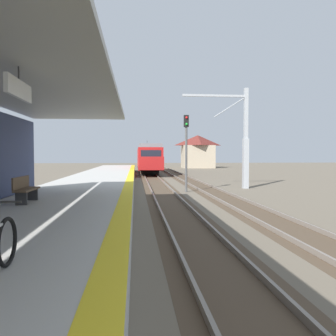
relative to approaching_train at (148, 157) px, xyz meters
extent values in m
cube|color=#B7B5AD|center=(-4.40, -32.68, -1.73)|extent=(5.00, 80.00, 0.90)
cube|color=yellow|center=(-2.15, -32.68, -1.27)|extent=(0.50, 80.00, 0.01)
cube|color=white|center=(-4.10, -40.54, 1.64)|extent=(0.08, 1.40, 0.36)
cylinder|color=#333333|center=(-4.10, -40.54, 1.96)|extent=(0.03, 0.03, 0.27)
cube|color=#4C3D2D|center=(0.00, -28.68, -2.17)|extent=(2.34, 120.00, 0.01)
cube|color=slate|center=(-0.72, -28.68, -2.09)|extent=(0.08, 120.00, 0.15)
cube|color=slate|center=(0.72, -28.68, -2.09)|extent=(0.08, 120.00, 0.15)
cube|color=#4C3D2D|center=(3.40, -28.68, -2.17)|extent=(2.34, 120.00, 0.01)
cube|color=slate|center=(2.68, -28.68, -2.09)|extent=(0.08, 120.00, 0.15)
cube|color=slate|center=(4.12, -28.68, -2.09)|extent=(0.08, 120.00, 0.15)
cube|color=maroon|center=(0.00, 0.38, -0.11)|extent=(2.90, 18.00, 2.70)
cube|color=slate|center=(0.00, 0.38, 1.46)|extent=(2.67, 18.00, 0.44)
cube|color=black|center=(0.00, -8.64, 0.30)|extent=(2.32, 0.06, 1.21)
cube|color=maroon|center=(0.00, -9.42, -0.58)|extent=(2.78, 1.60, 1.49)
cube|color=black|center=(1.46, 0.38, 0.30)|extent=(0.04, 15.84, 0.86)
cylinder|color=#333333|center=(0.00, 3.98, 2.13)|extent=(0.06, 0.06, 0.90)
cube|color=black|center=(0.00, -5.47, -1.82)|extent=(2.17, 2.20, 0.72)
cube|color=black|center=(0.00, 6.23, -1.82)|extent=(2.17, 2.20, 0.72)
torus|color=black|center=(-3.64, -42.58, -0.92)|extent=(0.06, 0.72, 0.72)
cylinder|color=#262626|center=(-3.64, -42.68, -0.33)|extent=(0.48, 0.03, 0.03)
cylinder|color=#4C4C4C|center=(1.63, -24.87, 0.02)|extent=(0.16, 0.16, 4.40)
cube|color=black|center=(1.63, -24.87, 2.62)|extent=(0.32, 0.24, 0.80)
sphere|color=red|center=(1.63, -25.01, 2.84)|extent=(0.16, 0.16, 0.16)
sphere|color=green|center=(1.63, -25.01, 2.40)|extent=(0.16, 0.16, 0.16)
cube|color=#9EA3A8|center=(6.45, -22.80, -0.30)|extent=(0.40, 0.40, 3.75)
cube|color=#9EA3A8|center=(6.45, -22.80, 3.45)|extent=(0.28, 0.28, 3.75)
cube|color=#9EA3A8|center=(4.05, -22.80, 4.72)|extent=(4.80, 0.16, 0.16)
cylinder|color=#9EA3A8|center=(5.25, -22.80, 3.92)|extent=(2.47, 0.07, 1.60)
cube|color=brown|center=(-5.46, -35.73, -0.84)|extent=(0.44, 1.60, 0.06)
cube|color=brown|center=(-5.66, -35.73, -0.60)|extent=(0.06, 1.60, 0.40)
cube|color=#333333|center=(-5.46, -36.33, -1.06)|extent=(0.36, 0.08, 0.44)
cube|color=#333333|center=(-5.46, -35.13, -1.06)|extent=(0.36, 0.08, 0.44)
cube|color=tan|center=(10.37, 18.00, 0.02)|extent=(6.00, 4.80, 4.40)
pyramid|color=maroon|center=(10.37, 18.00, 3.22)|extent=(6.60, 5.28, 2.00)
camera|label=1|loc=(-1.80, -47.61, 0.33)|focal=36.34mm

